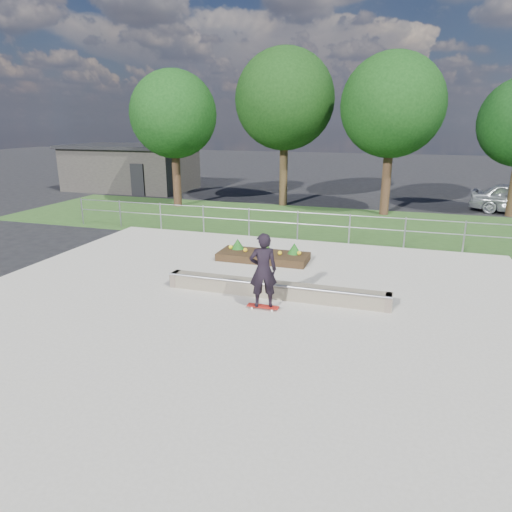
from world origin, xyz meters
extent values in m
plane|color=black|center=(0.00, 0.00, 0.00)|extent=(120.00, 120.00, 0.00)
cube|color=#284A1D|center=(0.00, 11.00, 0.01)|extent=(30.00, 8.00, 0.02)
cube|color=#ABA598|center=(0.00, 0.00, 0.03)|extent=(15.00, 15.00, 0.06)
cylinder|color=#989BA0|center=(-10.00, 7.50, 0.60)|extent=(0.06, 0.06, 1.20)
cylinder|color=gray|center=(-8.00, 7.50, 0.60)|extent=(0.06, 0.06, 1.20)
cylinder|color=#9A9CA2|center=(-6.00, 7.50, 0.60)|extent=(0.06, 0.06, 1.20)
cylinder|color=#93969B|center=(-4.00, 7.50, 0.60)|extent=(0.06, 0.06, 1.20)
cylinder|color=#919498|center=(-2.00, 7.50, 0.60)|extent=(0.06, 0.06, 1.20)
cylinder|color=gray|center=(0.00, 7.50, 0.60)|extent=(0.06, 0.06, 1.20)
cylinder|color=#9B9DA3|center=(2.00, 7.50, 0.60)|extent=(0.06, 0.06, 1.20)
cylinder|color=gray|center=(4.00, 7.50, 0.60)|extent=(0.06, 0.06, 1.20)
cylinder|color=gray|center=(6.00, 7.50, 0.60)|extent=(0.06, 0.06, 1.20)
cylinder|color=#92969A|center=(0.00, 7.50, 1.15)|extent=(20.00, 0.04, 0.04)
cylinder|color=#9A9CA2|center=(0.00, 7.50, 0.70)|extent=(20.00, 0.04, 0.04)
cube|color=#2A2825|center=(-14.00, 18.00, 1.40)|extent=(8.00, 5.00, 2.80)
cube|color=black|center=(-14.00, 18.00, 2.90)|extent=(8.40, 5.40, 0.20)
cube|color=black|center=(-12.00, 15.45, 1.00)|extent=(0.90, 0.10, 2.00)
cylinder|color=#331F14|center=(-8.00, 13.00, 1.46)|extent=(0.44, 0.44, 2.93)
sphere|color=black|center=(-8.00, 13.00, 4.88)|extent=(4.55, 4.55, 4.55)
cylinder|color=#332414|center=(-2.50, 15.00, 1.69)|extent=(0.44, 0.44, 3.38)
sphere|color=black|center=(-2.50, 15.00, 5.62)|extent=(5.25, 5.25, 5.25)
cylinder|color=#352115|center=(3.00, 14.00, 1.57)|extent=(0.44, 0.44, 3.15)
sphere|color=black|center=(3.00, 14.00, 5.25)|extent=(4.90, 4.90, 4.90)
cube|color=#675C4C|center=(0.77, 1.36, 0.26)|extent=(6.00, 0.40, 0.40)
cylinder|color=#989AA0|center=(0.77, 1.16, 0.46)|extent=(6.00, 0.06, 0.06)
cube|color=brown|center=(-2.13, 1.36, 0.26)|extent=(0.15, 0.42, 0.40)
cube|color=brown|center=(3.67, 1.36, 0.26)|extent=(0.15, 0.42, 0.40)
cube|color=black|center=(-0.48, 4.44, 0.18)|extent=(3.00, 1.20, 0.25)
sphere|color=yellow|center=(-1.68, 4.54, 0.39)|extent=(0.14, 0.14, 0.14)
sphere|color=yellow|center=(-1.08, 4.34, 0.39)|extent=(0.14, 0.14, 0.14)
sphere|color=gold|center=(-0.48, 4.54, 0.39)|extent=(0.14, 0.14, 0.14)
sphere|color=gold|center=(0.12, 4.34, 0.39)|extent=(0.14, 0.14, 0.14)
sphere|color=yellow|center=(0.72, 4.54, 0.39)|extent=(0.14, 0.14, 0.14)
cone|color=#164D16|center=(-1.48, 4.69, 0.49)|extent=(0.44, 0.44, 0.36)
cone|color=#1F4714|center=(-0.48, 4.69, 0.49)|extent=(0.44, 0.44, 0.36)
cone|color=#164E17|center=(0.52, 4.69, 0.49)|extent=(0.44, 0.44, 0.36)
cylinder|color=white|center=(0.45, 0.39, 0.09)|extent=(0.05, 0.03, 0.05)
cylinder|color=white|center=(0.45, 0.57, 0.09)|extent=(0.05, 0.03, 0.05)
cylinder|color=white|center=(0.97, 0.39, 0.09)|extent=(0.05, 0.03, 0.05)
cylinder|color=white|center=(0.97, 0.57, 0.09)|extent=(0.05, 0.03, 0.05)
cylinder|color=#929397|center=(0.45, 0.48, 0.11)|extent=(0.02, 0.18, 0.02)
cylinder|color=gray|center=(0.97, 0.48, 0.11)|extent=(0.02, 0.18, 0.02)
cube|color=#9E1A13|center=(0.71, 0.48, 0.13)|extent=(0.80, 0.21, 0.02)
imported|color=black|center=(0.71, 0.48, 1.07)|extent=(0.80, 0.66, 1.86)
camera|label=1|loc=(3.71, -9.57, 4.55)|focal=32.00mm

